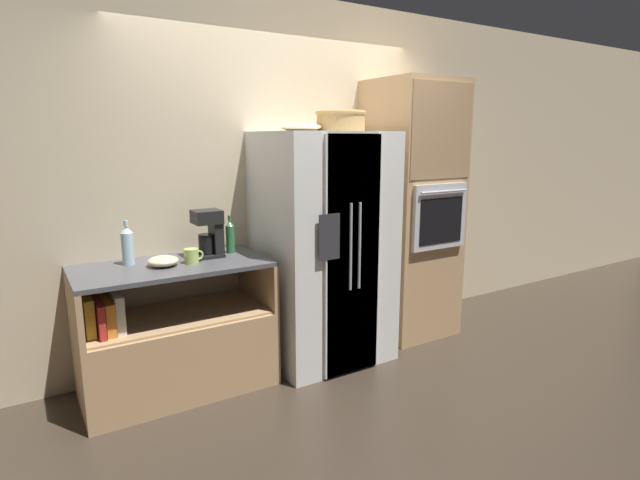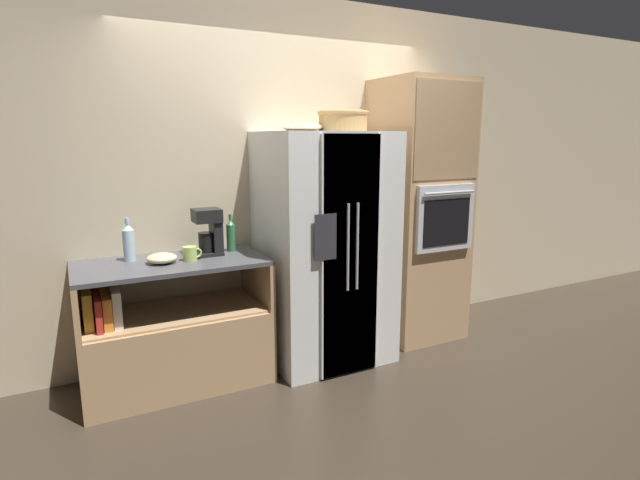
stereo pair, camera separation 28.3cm
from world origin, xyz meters
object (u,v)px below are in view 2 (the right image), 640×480
object	(u,v)px
bottle_short	(231,235)
mixing_bowl	(162,258)
wall_oven	(418,211)
refrigerator	(325,248)
bottle_tall	(129,242)
wicker_basket	(343,120)
fruit_bowl	(302,127)
coffee_maker	(210,230)
mug	(190,254)

from	to	relation	value
bottle_short	mixing_bowl	distance (m)	0.55
wall_oven	mixing_bowl	bearing A→B (deg)	-179.66
refrigerator	mixing_bowl	world-z (taller)	refrigerator
refrigerator	bottle_tall	bearing A→B (deg)	171.31
wicker_basket	fruit_bowl	bearing A→B (deg)	166.20
fruit_bowl	coffee_maker	bearing A→B (deg)	174.99
wall_oven	refrigerator	bearing A→B (deg)	-176.23
bottle_tall	wall_oven	bearing A→B (deg)	-3.71
coffee_maker	wicker_basket	bearing A→B (deg)	-7.71
wall_oven	wicker_basket	world-z (taller)	wall_oven
bottle_short	coffee_maker	distance (m)	0.18
bottle_short	coffee_maker	xyz separation A→B (m)	(-0.16, -0.04, 0.06)
fruit_bowl	coffee_maker	xyz separation A→B (m)	(-0.70, 0.06, -0.72)
fruit_bowl	bottle_tall	size ratio (longest dim) A/B	1.06
mug	coffee_maker	bearing A→B (deg)	32.61
mixing_bowl	wicker_basket	bearing A→B (deg)	-1.77
mug	mixing_bowl	xyz separation A→B (m)	(-0.19, 0.02, -0.01)
fruit_bowl	bottle_tall	xyz separation A→B (m)	(-1.25, 0.13, -0.77)
wicker_basket	bottle_tall	xyz separation A→B (m)	(-1.55, 0.21, -0.82)
wall_oven	fruit_bowl	distance (m)	1.29
refrigerator	mixing_bowl	distance (m)	1.21
wall_oven	coffee_maker	world-z (taller)	wall_oven
mixing_bowl	mug	bearing A→B (deg)	-5.44
refrigerator	mug	size ratio (longest dim) A/B	13.37
bottle_short	wicker_basket	bearing A→B (deg)	-12.09
fruit_bowl	wall_oven	bearing A→B (deg)	-1.03
wall_oven	mug	world-z (taller)	wall_oven
refrigerator	wall_oven	distance (m)	0.97
refrigerator	bottle_short	distance (m)	0.73
wicker_basket	bottle_short	size ratio (longest dim) A/B	1.39
wicker_basket	fruit_bowl	xyz separation A→B (m)	(-0.30, 0.07, -0.05)
bottle_short	mug	distance (m)	0.38
bottle_short	mixing_bowl	world-z (taller)	bottle_short
wicker_basket	coffee_maker	size ratio (longest dim) A/B	1.15
bottle_tall	mixing_bowl	distance (m)	0.26
refrigerator	mug	world-z (taller)	refrigerator
wicker_basket	bottle_tall	world-z (taller)	wicker_basket
fruit_bowl	bottle_tall	distance (m)	1.47
bottle_short	bottle_tall	bearing A→B (deg)	177.89
wall_oven	mug	bearing A→B (deg)	-179.11
wicker_basket	mug	bearing A→B (deg)	178.81
mug	wall_oven	bearing A→B (deg)	0.89
bottle_tall	coffee_maker	distance (m)	0.55
wall_oven	bottle_short	bearing A→B (deg)	175.59
wicker_basket	refrigerator	bearing A→B (deg)	-177.48
bottle_tall	coffee_maker	size ratio (longest dim) A/B	0.89
wall_oven	wicker_basket	bearing A→B (deg)	-175.98
bottle_tall	coffee_maker	world-z (taller)	coffee_maker
mixing_bowl	refrigerator	bearing A→B (deg)	-2.32
mug	coffee_maker	xyz separation A→B (m)	(0.17, 0.11, 0.13)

